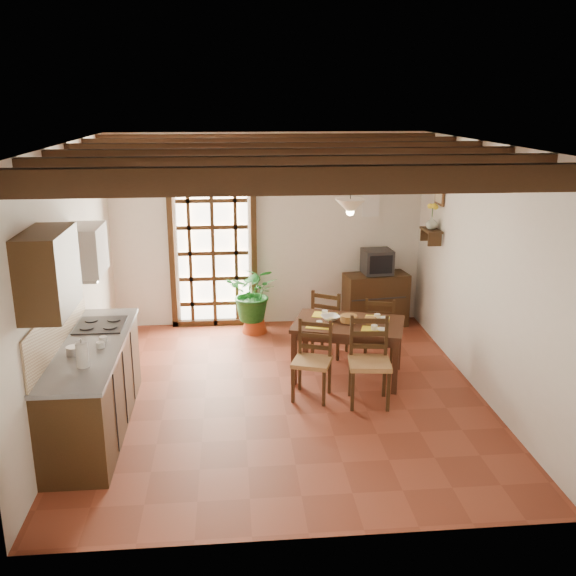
{
  "coord_description": "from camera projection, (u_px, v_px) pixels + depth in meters",
  "views": [
    {
      "loc": [
        -0.54,
        -6.64,
        3.25
      ],
      "look_at": [
        0.1,
        0.4,
        1.15
      ],
      "focal_mm": 40.0,
      "sensor_mm": 36.0,
      "label": 1
    }
  ],
  "objects": [
    {
      "name": "dining_table",
      "position": [
        348.0,
        329.0,
        7.63
      ],
      "size": [
        1.47,
        1.17,
        0.69
      ],
      "rotation": [
        0.0,
        0.0,
        -0.31
      ],
      "color": "#3A1F12",
      "rests_on": "ground_plane"
    },
    {
      "name": "fuse_box",
      "position": [
        371.0,
        206.0,
        9.32
      ],
      "size": [
        0.25,
        0.03,
        0.32
      ],
      "primitive_type": "cube",
      "color": "white",
      "rests_on": "room_shell"
    },
    {
      "name": "sideboard",
      "position": [
        376.0,
        300.0,
        9.46
      ],
      "size": [
        0.97,
        0.53,
        0.78
      ],
      "primitive_type": "cube",
      "rotation": [
        0.0,
        0.0,
        0.13
      ],
      "color": "#32200F",
      "rests_on": "ground_plane"
    },
    {
      "name": "plant_pot",
      "position": [
        255.0,
        325.0,
        9.25
      ],
      "size": [
        0.36,
        0.36,
        0.22
      ],
      "primitive_type": "cone",
      "color": "#953515",
      "rests_on": "ground_plane"
    },
    {
      "name": "chair_near_left",
      "position": [
        312.0,
        375.0,
        7.18
      ],
      "size": [
        0.51,
        0.5,
        0.88
      ],
      "rotation": [
        0.0,
        0.0,
        -0.34
      ],
      "color": "#AA7A48",
      "rests_on": "ground_plane"
    },
    {
      "name": "french_door",
      "position": [
        213.0,
        248.0,
        9.25
      ],
      "size": [
        1.26,
        0.11,
        2.32
      ],
      "color": "white",
      "rests_on": "ground_plane"
    },
    {
      "name": "shelf_flowers",
      "position": [
        433.0,
        207.0,
        8.5
      ],
      "size": [
        0.14,
        0.14,
        0.36
      ],
      "color": "yellow",
      "rests_on": "shelf_vase"
    },
    {
      "name": "chair_far_right",
      "position": [
        379.0,
        339.0,
        8.27
      ],
      "size": [
        0.47,
        0.46,
        0.85
      ],
      "rotation": [
        0.0,
        0.0,
        2.89
      ],
      "color": "#AA7A48",
      "rests_on": "ground_plane"
    },
    {
      "name": "range_hood",
      "position": [
        84.0,
        251.0,
        6.59
      ],
      "size": [
        0.38,
        0.6,
        0.54
      ],
      "color": "white",
      "rests_on": "room_shell"
    },
    {
      "name": "table_bowl",
      "position": [
        330.0,
        318.0,
        7.69
      ],
      "size": [
        0.26,
        0.26,
        0.05
      ],
      "primitive_type": "imported",
      "rotation": [
        0.0,
        0.0,
        0.25
      ],
      "color": "white",
      "rests_on": "dining_table"
    },
    {
      "name": "kitchen_counter",
      "position": [
        94.0,
        386.0,
        6.44
      ],
      "size": [
        0.64,
        2.25,
        1.38
      ],
      "color": "#32200F",
      "rests_on": "ground_plane"
    },
    {
      "name": "chair_near_right",
      "position": [
        369.0,
        377.0,
        7.04
      ],
      "size": [
        0.49,
        0.47,
        0.97
      ],
      "rotation": [
        0.0,
        0.0,
        -0.12
      ],
      "color": "#AA7A48",
      "rests_on": "ground_plane"
    },
    {
      "name": "ceiling_beams",
      "position": [
        282.0,
        155.0,
        6.55
      ],
      "size": [
        4.5,
        4.34,
        0.2
      ],
      "color": "black",
      "rests_on": "room_shell"
    },
    {
      "name": "table_setting",
      "position": [
        349.0,
        324.0,
        7.61
      ],
      "size": [
        0.93,
        0.62,
        0.09
      ],
      "rotation": [
        0.0,
        0.0,
        -0.31
      ],
      "color": "yellow",
      "rests_on": "dining_table"
    },
    {
      "name": "crt_tv",
      "position": [
        377.0,
        262.0,
        9.29
      ],
      "size": [
        0.44,
        0.41,
        0.35
      ],
      "rotation": [
        0.0,
        0.0,
        0.08
      ],
      "color": "black",
      "rests_on": "sideboard"
    },
    {
      "name": "wall_shelf",
      "position": [
        431.0,
        233.0,
        8.6
      ],
      "size": [
        0.2,
        0.42,
        0.2
      ],
      "color": "#32200F",
      "rests_on": "room_shell"
    },
    {
      "name": "shelf_vase",
      "position": [
        432.0,
        223.0,
        8.56
      ],
      "size": [
        0.15,
        0.15,
        0.15
      ],
      "primitive_type": "imported",
      "color": "#B2BFB2",
      "rests_on": "wall_shelf"
    },
    {
      "name": "potted_plant",
      "position": [
        254.0,
        294.0,
        9.12
      ],
      "size": [
        2.25,
        2.05,
        2.13
      ],
      "primitive_type": "imported",
      "rotation": [
        0.0,
        0.0,
        -0.24
      ],
      "color": "#144C19",
      "rests_on": "ground_plane"
    },
    {
      "name": "chair_far_left",
      "position": [
        330.0,
        334.0,
        8.4
      ],
      "size": [
        0.56,
        0.55,
        0.9
      ],
      "rotation": [
        0.0,
        0.0,
        2.6
      ],
      "color": "#AA7A48",
      "rests_on": "ground_plane"
    },
    {
      "name": "pendant_lamp",
      "position": [
        350.0,
        205.0,
        7.3
      ],
      "size": [
        0.36,
        0.36,
        0.84
      ],
      "color": "black",
      "rests_on": "room_shell"
    },
    {
      "name": "room_shell",
      "position": [
        282.0,
        239.0,
        6.8
      ],
      "size": [
        4.52,
        5.02,
        2.81
      ],
      "color": "silver",
      "rests_on": "ground_plane"
    },
    {
      "name": "ground_plane",
      "position": [
        282.0,
        395.0,
        7.31
      ],
      "size": [
        5.0,
        5.0,
        0.0
      ],
      "primitive_type": "plane",
      "color": "brown"
    },
    {
      "name": "counter_items",
      "position": [
        91.0,
        338.0,
        6.38
      ],
      "size": [
        0.5,
        1.43,
        0.25
      ],
      "color": "black",
      "rests_on": "kitchen_counter"
    },
    {
      "name": "framed_picture",
      "position": [
        440.0,
        193.0,
        8.45
      ],
      "size": [
        0.03,
        0.32,
        0.32
      ],
      "color": "brown",
      "rests_on": "room_shell"
    },
    {
      "name": "upper_cabinet",
      "position": [
        48.0,
        272.0,
        5.37
      ],
      "size": [
        0.35,
        0.8,
        0.7
      ],
      "primitive_type": "cube",
      "color": "#32200F",
      "rests_on": "room_shell"
    }
  ]
}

